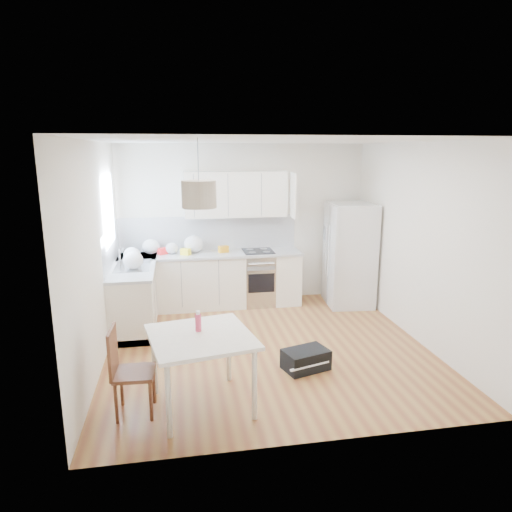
{
  "coord_description": "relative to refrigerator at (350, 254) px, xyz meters",
  "views": [
    {
      "loc": [
        -1.14,
        -5.6,
        2.58
      ],
      "look_at": [
        -0.08,
        0.4,
        1.17
      ],
      "focal_mm": 32.0,
      "sensor_mm": 36.0,
      "label": 1
    }
  ],
  "objects": [
    {
      "name": "floor",
      "position": [
        -1.74,
        -1.55,
        -0.87
      ],
      "size": [
        4.2,
        4.2,
        0.0
      ],
      "primitive_type": "plane",
      "color": "brown",
      "rests_on": "ground"
    },
    {
      "name": "ceiling",
      "position": [
        -1.74,
        -1.55,
        1.83
      ],
      "size": [
        4.2,
        4.2,
        0.0
      ],
      "primitive_type": "plane",
      "rotation": [
        3.14,
        0.0,
        0.0
      ],
      "color": "white",
      "rests_on": "wall_back"
    },
    {
      "name": "wall_back",
      "position": [
        -1.74,
        0.55,
        0.48
      ],
      "size": [
        4.2,
        0.0,
        4.2
      ],
      "primitive_type": "plane",
      "rotation": [
        1.57,
        0.0,
        0.0
      ],
      "color": "white",
      "rests_on": "floor"
    },
    {
      "name": "wall_left",
      "position": [
        -3.84,
        -1.55,
        0.48
      ],
      "size": [
        0.0,
        4.2,
        4.2
      ],
      "primitive_type": "plane",
      "rotation": [
        1.57,
        0.0,
        1.57
      ],
      "color": "white",
      "rests_on": "floor"
    },
    {
      "name": "wall_right",
      "position": [
        0.36,
        -1.55,
        0.48
      ],
      "size": [
        0.0,
        4.2,
        4.2
      ],
      "primitive_type": "plane",
      "rotation": [
        1.57,
        0.0,
        -1.57
      ],
      "color": "white",
      "rests_on": "floor"
    },
    {
      "name": "window_glassblock",
      "position": [
        -3.83,
        -0.4,
        0.88
      ],
      "size": [
        0.02,
        1.0,
        1.0
      ],
      "primitive_type": "cube",
      "color": "#BFE0F9",
      "rests_on": "wall_left"
    },
    {
      "name": "cabinets_back",
      "position": [
        -2.34,
        0.25,
        -0.43
      ],
      "size": [
        3.0,
        0.6,
        0.88
      ],
      "primitive_type": "cube",
      "color": "white",
      "rests_on": "floor"
    },
    {
      "name": "cabinets_left",
      "position": [
        -3.54,
        -0.35,
        -0.43
      ],
      "size": [
        0.6,
        1.8,
        0.88
      ],
      "primitive_type": "cube",
      "color": "white",
      "rests_on": "floor"
    },
    {
      "name": "counter_back",
      "position": [
        -2.34,
        0.25,
        0.03
      ],
      "size": [
        3.02,
        0.64,
        0.04
      ],
      "primitive_type": "cube",
      "color": "#B4B6B9",
      "rests_on": "cabinets_back"
    },
    {
      "name": "counter_left",
      "position": [
        -3.54,
        -0.35,
        0.03
      ],
      "size": [
        0.64,
        1.82,
        0.04
      ],
      "primitive_type": "cube",
      "color": "#B4B6B9",
      "rests_on": "cabinets_left"
    },
    {
      "name": "backsplash_back",
      "position": [
        -2.34,
        0.54,
        0.34
      ],
      "size": [
        3.0,
        0.01,
        0.58
      ],
      "primitive_type": "cube",
      "color": "silver",
      "rests_on": "wall_back"
    },
    {
      "name": "backsplash_left",
      "position": [
        -3.84,
        -0.35,
        0.34
      ],
      "size": [
        0.01,
        1.8,
        0.58
      ],
      "primitive_type": "cube",
      "color": "silver",
      "rests_on": "wall_left"
    },
    {
      "name": "upper_cabinets",
      "position": [
        -1.89,
        0.39,
        1.01
      ],
      "size": [
        1.7,
        0.32,
        0.75
      ],
      "primitive_type": "cube",
      "color": "white",
      "rests_on": "wall_back"
    },
    {
      "name": "range_oven",
      "position": [
        -1.54,
        0.25,
        -0.43
      ],
      "size": [
        0.5,
        0.61,
        0.88
      ],
      "primitive_type": null,
      "color": "#B3B6B8",
      "rests_on": "floor"
    },
    {
      "name": "sink",
      "position": [
        -3.54,
        -0.4,
        0.05
      ],
      "size": [
        0.5,
        0.8,
        0.16
      ],
      "primitive_type": null,
      "color": "#B3B6B8",
      "rests_on": "counter_left"
    },
    {
      "name": "refrigerator",
      "position": [
        0.0,
        0.0,
        0.0
      ],
      "size": [
        0.91,
        0.94,
        1.73
      ],
      "primitive_type": null,
      "rotation": [
        0.0,
        0.0,
        -0.09
      ],
      "color": "silver",
      "rests_on": "floor"
    },
    {
      "name": "dining_table",
      "position": [
        -2.69,
        -2.85,
        -0.17
      ],
      "size": [
        1.16,
        1.16,
        0.78
      ],
      "rotation": [
        0.0,
        0.0,
        0.19
      ],
      "color": "beige",
      "rests_on": "floor"
    },
    {
      "name": "dining_chair",
      "position": [
        -3.35,
        -2.87,
        -0.41
      ],
      "size": [
        0.4,
        0.4,
        0.91
      ],
      "primitive_type": null,
      "rotation": [
        0.0,
        0.0,
        -0.05
      ],
      "color": "#452114",
      "rests_on": "floor"
    },
    {
      "name": "drink_bottle",
      "position": [
        -2.7,
        -2.74,
        0.02
      ],
      "size": [
        0.08,
        0.08,
        0.22
      ],
      "primitive_type": "cylinder",
      "rotation": [
        0.0,
        0.0,
        0.25
      ],
      "color": "#D83C5F",
      "rests_on": "dining_table"
    },
    {
      "name": "gym_bag",
      "position": [
        -1.41,
        -2.25,
        -0.74
      ],
      "size": [
        0.6,
        0.48,
        0.24
      ],
      "primitive_type": "cube",
      "rotation": [
        0.0,
        0.0,
        0.29
      ],
      "color": "black",
      "rests_on": "floor"
    },
    {
      "name": "pendant_lamp",
      "position": [
        -2.66,
        -2.8,
        1.31
      ],
      "size": [
        0.38,
        0.38,
        0.26
      ],
      "primitive_type": "cylinder",
      "rotation": [
        0.0,
        0.0,
        -0.16
      ],
      "color": "#BFAD93",
      "rests_on": "ceiling"
    },
    {
      "name": "grocery_bag_a",
      "position": [
        -3.31,
        0.35,
        0.18
      ],
      "size": [
        0.28,
        0.24,
        0.25
      ],
      "primitive_type": "ellipsoid",
      "color": "white",
      "rests_on": "counter_back"
    },
    {
      "name": "grocery_bag_b",
      "position": [
        -2.98,
        0.31,
        0.15
      ],
      "size": [
        0.21,
        0.18,
        0.19
      ],
      "primitive_type": "ellipsoid",
      "color": "white",
      "rests_on": "counter_back"
    },
    {
      "name": "grocery_bag_c",
      "position": [
        -2.62,
        0.34,
        0.2
      ],
      "size": [
        0.32,
        0.27,
        0.29
      ],
      "primitive_type": "ellipsoid",
      "color": "white",
      "rests_on": "counter_back"
    },
    {
      "name": "grocery_bag_d",
      "position": [
        -3.57,
        -0.15,
        0.17
      ],
      "size": [
        0.25,
        0.21,
        0.23
      ],
      "primitive_type": "ellipsoid",
      "color": "white",
      "rests_on": "counter_back"
    },
    {
      "name": "grocery_bag_e",
      "position": [
        -3.52,
        -0.6,
        0.18
      ],
      "size": [
        0.28,
        0.24,
        0.26
      ],
      "primitive_type": "ellipsoid",
      "color": "white",
      "rests_on": "counter_left"
    },
    {
      "name": "snack_orange",
      "position": [
        -2.13,
        0.28,
        0.11
      ],
      "size": [
        0.18,
        0.14,
        0.11
      ],
      "primitive_type": "cube",
      "rotation": [
        0.0,
        0.0,
        0.29
      ],
      "color": "orange",
      "rests_on": "counter_back"
    },
    {
      "name": "snack_yellow",
      "position": [
        -2.76,
        0.19,
        0.11
      ],
      "size": [
        0.18,
        0.17,
        0.11
      ],
      "primitive_type": "cube",
      "rotation": [
        0.0,
        0.0,
        -0.61
      ],
      "color": "yellow",
      "rests_on": "counter_back"
    },
    {
      "name": "snack_red",
      "position": [
        -3.12,
        0.31,
        0.11
      ],
      "size": [
        0.18,
        0.16,
        0.1
      ],
      "primitive_type": "cube",
      "rotation": [
        0.0,
        0.0,
        0.57
      ],
      "color": "red",
      "rests_on": "counter_back"
    }
  ]
}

